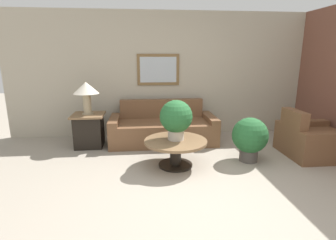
{
  "coord_description": "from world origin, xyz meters",
  "views": [
    {
      "loc": [
        -0.88,
        -2.79,
        1.7
      ],
      "look_at": [
        -0.41,
        1.74,
        0.58
      ],
      "focal_mm": 28.0,
      "sensor_mm": 36.0,
      "label": 1
    }
  ],
  "objects_px": {
    "coffee_table": "(176,147)",
    "side_table": "(89,130)",
    "potted_plant_on_table": "(176,118)",
    "potted_plant_floor": "(250,137)",
    "couch_main": "(163,129)",
    "armchair": "(312,141)",
    "table_lamp": "(86,90)"
  },
  "relations": [
    {
      "from": "armchair",
      "to": "coffee_table",
      "type": "height_order",
      "value": "armchair"
    },
    {
      "from": "armchair",
      "to": "potted_plant_on_table",
      "type": "distance_m",
      "value": 2.47
    },
    {
      "from": "armchair",
      "to": "potted_plant_floor",
      "type": "height_order",
      "value": "armchair"
    },
    {
      "from": "coffee_table",
      "to": "couch_main",
      "type": "bearing_deg",
      "value": 94.58
    },
    {
      "from": "armchair",
      "to": "coffee_table",
      "type": "bearing_deg",
      "value": 95.25
    },
    {
      "from": "table_lamp",
      "to": "coffee_table",
      "type": "bearing_deg",
      "value": -35.7
    },
    {
      "from": "couch_main",
      "to": "coffee_table",
      "type": "relative_size",
      "value": 2.13
    },
    {
      "from": "side_table",
      "to": "armchair",
      "type": "bearing_deg",
      "value": -12.74
    },
    {
      "from": "side_table",
      "to": "table_lamp",
      "type": "distance_m",
      "value": 0.76
    },
    {
      "from": "side_table",
      "to": "table_lamp",
      "type": "relative_size",
      "value": 1.05
    },
    {
      "from": "couch_main",
      "to": "table_lamp",
      "type": "distance_m",
      "value": 1.64
    },
    {
      "from": "coffee_table",
      "to": "potted_plant_floor",
      "type": "height_order",
      "value": "potted_plant_floor"
    },
    {
      "from": "armchair",
      "to": "potted_plant_floor",
      "type": "distance_m",
      "value": 1.21
    },
    {
      "from": "couch_main",
      "to": "coffee_table",
      "type": "distance_m",
      "value": 1.22
    },
    {
      "from": "couch_main",
      "to": "potted_plant_on_table",
      "type": "bearing_deg",
      "value": -84.92
    },
    {
      "from": "armchair",
      "to": "potted_plant_on_table",
      "type": "xyz_separation_m",
      "value": [
        -2.41,
        -0.17,
        0.51
      ]
    },
    {
      "from": "side_table",
      "to": "potted_plant_on_table",
      "type": "distance_m",
      "value": 1.92
    },
    {
      "from": "coffee_table",
      "to": "table_lamp",
      "type": "distance_m",
      "value": 2.02
    },
    {
      "from": "couch_main",
      "to": "table_lamp",
      "type": "relative_size",
      "value": 3.45
    },
    {
      "from": "coffee_table",
      "to": "potted_plant_floor",
      "type": "bearing_deg",
      "value": 3.45
    },
    {
      "from": "couch_main",
      "to": "side_table",
      "type": "xyz_separation_m",
      "value": [
        -1.42,
        -0.12,
        0.05
      ]
    },
    {
      "from": "side_table",
      "to": "table_lamp",
      "type": "bearing_deg",
      "value": -90.0
    },
    {
      "from": "couch_main",
      "to": "coffee_table",
      "type": "height_order",
      "value": "couch_main"
    },
    {
      "from": "armchair",
      "to": "table_lamp",
      "type": "relative_size",
      "value": 1.62
    },
    {
      "from": "armchair",
      "to": "coffee_table",
      "type": "relative_size",
      "value": 1.0
    },
    {
      "from": "table_lamp",
      "to": "potted_plant_on_table",
      "type": "bearing_deg",
      "value": -34.79
    },
    {
      "from": "coffee_table",
      "to": "side_table",
      "type": "xyz_separation_m",
      "value": [
        -1.52,
        1.09,
        0.01
      ]
    },
    {
      "from": "armchair",
      "to": "potted_plant_floor",
      "type": "xyz_separation_m",
      "value": [
        -1.19,
        -0.13,
        0.15
      ]
    },
    {
      "from": "side_table",
      "to": "potted_plant_floor",
      "type": "height_order",
      "value": "potted_plant_floor"
    },
    {
      "from": "potted_plant_on_table",
      "to": "couch_main",
      "type": "bearing_deg",
      "value": 95.08
    },
    {
      "from": "coffee_table",
      "to": "potted_plant_on_table",
      "type": "height_order",
      "value": "potted_plant_on_table"
    },
    {
      "from": "armchair",
      "to": "table_lamp",
      "type": "xyz_separation_m",
      "value": [
        -3.94,
        0.89,
        0.81
      ]
    }
  ]
}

